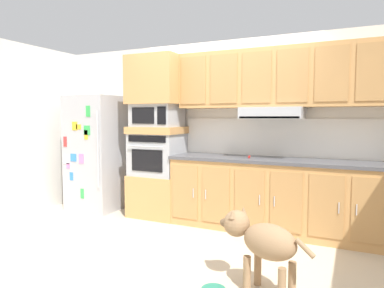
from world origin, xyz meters
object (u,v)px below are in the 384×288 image
(refrigerator, at_px, (97,153))
(dog, at_px, (261,240))
(screwdriver, at_px, (250,157))
(microwave, at_px, (157,116))
(built_in_oven, at_px, (158,154))

(refrigerator, distance_m, dog, 3.37)
(screwdriver, xyz_separation_m, dog, (0.53, -1.54, -0.50))
(microwave, height_order, screwdriver, microwave)
(microwave, xyz_separation_m, dog, (1.92, -1.58, -1.03))
(refrigerator, distance_m, screwdriver, 2.45)
(refrigerator, distance_m, microwave, 1.21)
(refrigerator, xyz_separation_m, screwdriver, (2.45, 0.03, 0.05))
(microwave, distance_m, dog, 2.69)
(dog, bearing_deg, built_in_oven, -20.27)
(refrigerator, relative_size, dog, 2.03)
(microwave, relative_size, screwdriver, 4.33)
(refrigerator, bearing_deg, screwdriver, 0.65)
(refrigerator, height_order, screwdriver, refrigerator)
(refrigerator, bearing_deg, built_in_oven, 3.66)
(built_in_oven, xyz_separation_m, dog, (1.92, -1.58, -0.47))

